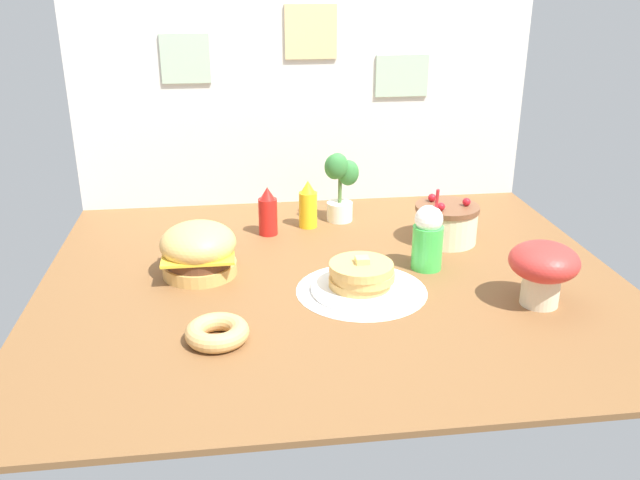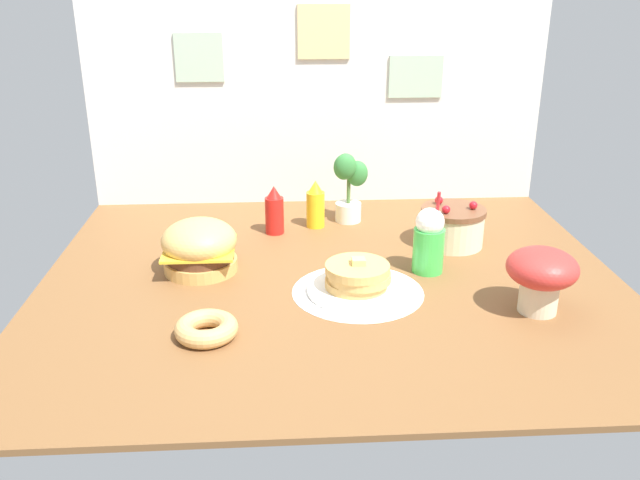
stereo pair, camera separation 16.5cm
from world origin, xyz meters
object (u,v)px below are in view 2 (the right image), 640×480
cream_soda_cup (429,241)px  mushroom_stool (542,274)px  pancake_stack (358,280)px  potted_plant (349,184)px  mustard_bottle (315,205)px  donut_pink_glaze (206,328)px  layer_cake (452,226)px  ketchup_bottle (274,211)px  burger (200,247)px

cream_soda_cup → mushroom_stool: size_ratio=1.36×
pancake_stack → potted_plant: 0.75m
pancake_stack → mustard_bottle: size_ratio=1.70×
pancake_stack → potted_plant: size_ratio=1.11×
donut_pink_glaze → layer_cake: bearing=36.8°
pancake_stack → ketchup_bottle: bearing=115.9°
pancake_stack → mushroom_stool: mushroom_stool is taller
pancake_stack → cream_soda_cup: cream_soda_cup is taller
donut_pink_glaze → ketchup_bottle: bearing=76.7°
potted_plant → pancake_stack: bearing=-93.1°
ketchup_bottle → mushroom_stool: mushroom_stool is taller
layer_cake → mushroom_stool: (0.14, -0.60, 0.06)m
burger → cream_soda_cup: size_ratio=0.88×
mustard_bottle → cream_soda_cup: cream_soda_cup is taller
layer_cake → donut_pink_glaze: size_ratio=1.34×
potted_plant → mushroom_stool: bearing=-59.3°
pancake_stack → ketchup_bottle: ketchup_bottle is taller
layer_cake → cream_soda_cup: bearing=-121.2°
layer_cake → burger: bearing=-168.9°
layer_cake → potted_plant: bearing=141.9°
layer_cake → donut_pink_glaze: 1.18m
layer_cake → mushroom_stool: 0.62m
ketchup_bottle → mushroom_stool: size_ratio=0.91×
layer_cake → donut_pink_glaze: layer_cake is taller
burger → potted_plant: bearing=39.9°
burger → ketchup_bottle: (0.28, 0.38, 0.00)m
burger → ketchup_bottle: 0.47m
cream_soda_cup → layer_cake: bearing=58.8°
ketchup_bottle → mustard_bottle: bearing=20.7°
mustard_bottle → donut_pink_glaze: (-0.39, -0.95, -0.07)m
layer_cake → cream_soda_cup: 0.30m
mushroom_stool → cream_soda_cup: bearing=131.0°
donut_pink_glaze → cream_soda_cup: bearing=29.7°
pancake_stack → donut_pink_glaze: bearing=-150.6°
mushroom_stool → pancake_stack: bearing=163.0°
pancake_stack → mushroom_stool: 0.61m
layer_cake → mustard_bottle: 0.61m
layer_cake → mustard_bottle: (-0.55, 0.25, 0.02)m
layer_cake → cream_soda_cup: (-0.16, -0.26, 0.04)m
ketchup_bottle → donut_pink_glaze: ketchup_bottle is taller
mustard_bottle → potted_plant: potted_plant is taller
potted_plant → mushroom_stool: potted_plant is taller
burger → mushroom_stool: 1.22m
burger → layer_cake: (1.01, 0.20, -0.01)m
pancake_stack → donut_pink_glaze: (-0.50, -0.28, -0.02)m
mustard_bottle → potted_plant: bearing=22.6°
mustard_bottle → donut_pink_glaze: size_ratio=1.08×
ketchup_bottle → mustard_bottle: (0.18, 0.07, 0.00)m
layer_cake → mustard_bottle: size_ratio=1.25×
burger → mustard_bottle: (0.46, 0.45, 0.00)m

